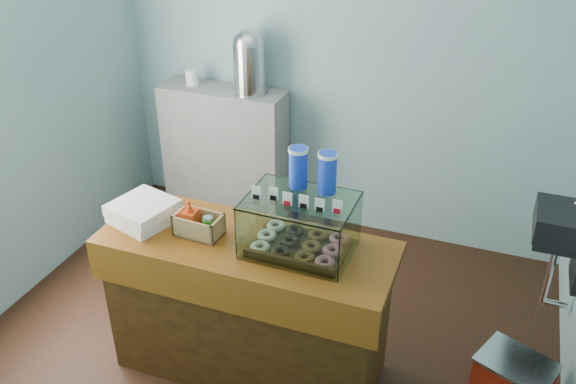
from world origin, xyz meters
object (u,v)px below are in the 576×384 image
at_px(coffee_urn, 249,60).
at_px(red_cooler, 512,384).
at_px(counter, 248,307).
at_px(display_case, 303,218).

distance_m(coffee_urn, red_cooler, 2.77).
relative_size(counter, display_case, 2.89).
bearing_deg(display_case, red_cooler, 8.39).
height_order(display_case, coffee_urn, coffee_urn).
xyz_separation_m(display_case, coffee_urn, (-0.95, 1.50, 0.29)).
bearing_deg(counter, red_cooler, 8.78).
bearing_deg(red_cooler, counter, -147.88).
xyz_separation_m(counter, red_cooler, (1.46, 0.23, -0.29)).
bearing_deg(red_cooler, display_case, -149.05).
distance_m(counter, coffee_urn, 1.92).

